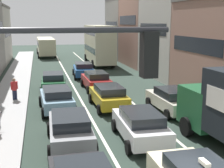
{
  "coord_description": "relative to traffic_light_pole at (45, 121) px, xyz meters",
  "views": [
    {
      "loc": [
        -4.51,
        -7.01,
        5.54
      ],
      "look_at": [
        0.0,
        12.0,
        1.6
      ],
      "focal_mm": 49.69,
      "sensor_mm": 36.0,
      "label": 1
    }
  ],
  "objects": [
    {
      "name": "sidewalk_left",
      "position": [
        -2.25,
        21.66,
        -3.75
      ],
      "size": [
        2.6,
        64.0,
        0.14
      ],
      "primitive_type": "cube",
      "color": "#A5A5A5",
      "rests_on": "ground"
    },
    {
      "name": "lane_stripe_left",
      "position": [
        2.75,
        21.66,
        -3.81
      ],
      "size": [
        0.16,
        60.0,
        0.01
      ],
      "primitive_type": "cube",
      "color": "silver",
      "rests_on": "ground"
    },
    {
      "name": "lane_stripe_right",
      "position": [
        6.15,
        21.66,
        -3.81
      ],
      "size": [
        0.16,
        60.0,
        0.01
      ],
      "primitive_type": "cube",
      "color": "silver",
      "rests_on": "ground"
    },
    {
      "name": "building_row_right",
      "position": [
        14.35,
        22.81,
        1.39
      ],
      "size": [
        7.2,
        43.9,
        13.46
      ],
      "rotation": [
        0.0,
        0.0,
        -1.57
      ],
      "color": "gray",
      "rests_on": "ground"
    },
    {
      "name": "traffic_light_pole",
      "position": [
        0.0,
        0.0,
        0.0
      ],
      "size": [
        3.58,
        0.38,
        5.5
      ],
      "color": "#2D2D33",
      "rests_on": "ground"
    },
    {
      "name": "sedan_centre_lane_second",
      "position": [
        4.43,
        7.82,
        -3.02
      ],
      "size": [
        2.17,
        4.36,
        1.49
      ],
      "rotation": [
        0.0,
        0.0,
        1.54
      ],
      "color": "silver",
      "rests_on": "ground"
    },
    {
      "name": "wagon_left_lane_second",
      "position": [
        1.16,
        8.08,
        -3.02
      ],
      "size": [
        2.15,
        4.34,
        1.49
      ],
      "rotation": [
        0.0,
        0.0,
        1.55
      ],
      "color": "gray",
      "rests_on": "ground"
    },
    {
      "name": "hatchback_centre_lane_third",
      "position": [
        4.25,
        13.79,
        -3.02
      ],
      "size": [
        2.11,
        4.33,
        1.49
      ],
      "rotation": [
        0.0,
        0.0,
        1.59
      ],
      "color": "#B29319",
      "rests_on": "ground"
    },
    {
      "name": "sedan_left_lane_third",
      "position": [
        0.91,
        13.89,
        -3.02
      ],
      "size": [
        2.21,
        4.37,
        1.49
      ],
      "rotation": [
        0.0,
        0.0,
        1.61
      ],
      "color": "#759EB7",
      "rests_on": "ground"
    },
    {
      "name": "coupe_centre_lane_fourth",
      "position": [
        4.46,
        19.45,
        -3.02
      ],
      "size": [
        2.15,
        4.34,
        1.49
      ],
      "rotation": [
        0.0,
        0.0,
        1.6
      ],
      "color": "#A51E1E",
      "rests_on": "ground"
    },
    {
      "name": "sedan_left_lane_fourth",
      "position": [
        1.0,
        19.76,
        -3.02
      ],
      "size": [
        2.21,
        4.37,
        1.49
      ],
      "rotation": [
        0.0,
        0.0,
        1.53
      ],
      "color": "#19592D",
      "rests_on": "ground"
    },
    {
      "name": "sedan_centre_lane_fifth",
      "position": [
        4.27,
        25.46,
        -3.02
      ],
      "size": [
        2.26,
        4.4,
        1.49
      ],
      "rotation": [
        0.0,
        0.0,
        1.51
      ],
      "color": "#194C8C",
      "rests_on": "ground"
    },
    {
      "name": "sedan_right_lane_behind_truck",
      "position": [
        7.84,
        11.9,
        -3.02
      ],
      "size": [
        2.14,
        4.34,
        1.49
      ],
      "rotation": [
        0.0,
        0.0,
        1.59
      ],
      "color": "beige",
      "rests_on": "ground"
    },
    {
      "name": "bus_mid_queue_primary",
      "position": [
        7.65,
        34.69,
        -0.99
      ],
      "size": [
        2.99,
        10.56,
        5.06
      ],
      "rotation": [
        0.0,
        0.0,
        1.55
      ],
      "color": "#BFB793",
      "rests_on": "ground"
    },
    {
      "name": "bus_far_queue_secondary",
      "position": [
        1.12,
        46.58,
        -2.06
      ],
      "size": [
        2.98,
        10.55,
        2.9
      ],
      "rotation": [
        0.0,
        0.0,
        1.59
      ],
      "color": "#BFB793",
      "rests_on": "ground"
    },
    {
      "name": "pedestrian_far_sidewalk",
      "position": [
        -1.83,
        16.89,
        -2.87
      ],
      "size": [
        0.46,
        0.35,
        1.66
      ],
      "rotation": [
        0.0,
        0.0,
        2.17
      ],
      "color": "#262D47",
      "rests_on": "ground"
    }
  ]
}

